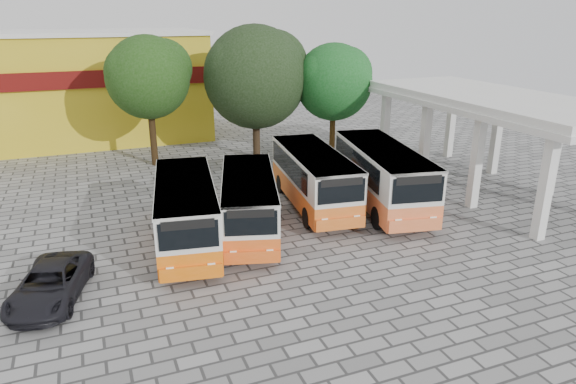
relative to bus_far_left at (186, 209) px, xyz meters
name	(u,v)px	position (x,y,z in m)	size (l,w,h in m)	color
ground	(355,244)	(6.80, -2.69, -1.65)	(90.00, 90.00, 0.00)	slate
terminal_shelter	(493,103)	(17.30, 1.31, 3.26)	(6.80, 15.80, 5.40)	silver
shophouse_block	(72,86)	(-4.20, 23.29, 2.51)	(20.40, 10.40, 8.30)	gold
bus_far_left	(186,209)	(0.00, 0.00, 0.00)	(3.63, 8.22, 2.85)	orange
bus_centre_left	(249,201)	(2.87, 0.18, -0.07)	(4.30, 8.01, 2.72)	#EC5A16
bus_centre_right	(314,176)	(7.00, 2.20, 0.05)	(3.45, 8.38, 2.93)	orange
bus_far_right	(382,173)	(10.28, 0.96, 0.17)	(4.30, 9.11, 3.14)	orange
tree_left	(149,75)	(0.52, 13.29, 4.25)	(5.52, 5.26, 8.36)	#31210F
tree_middle	(256,74)	(7.43, 12.57, 4.09)	(7.21, 6.86, 8.95)	#342516
tree_right	(335,79)	(12.45, 10.95, 3.68)	(5.45, 5.19, 7.76)	#492F11
parked_car	(50,284)	(-5.37, -2.79, -1.03)	(2.06, 4.47, 1.24)	black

